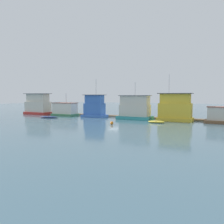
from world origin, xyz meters
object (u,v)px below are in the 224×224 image
object	(u,v)px
houseboat_teal	(135,108)
dinghy_yellow	(156,122)
houseboat_yellow	(175,108)
houseboat_red	(38,105)
houseboat_blue	(94,107)
houseboat_green	(65,109)
dinghy_navy	(49,117)
buoy_orange	(112,123)
houseboat_brown	(224,116)

from	to	relation	value
houseboat_teal	dinghy_yellow	xyz separation A→B (m)	(5.67, -3.92, -2.08)
houseboat_yellow	houseboat_red	bearing A→B (deg)	-178.81
houseboat_teal	houseboat_blue	bearing A→B (deg)	178.87
houseboat_green	dinghy_yellow	xyz separation A→B (m)	(24.53, -4.50, -1.35)
houseboat_red	dinghy_navy	bearing A→B (deg)	-32.96
houseboat_teal	dinghy_navy	size ratio (longest dim) A/B	1.76
houseboat_yellow	buoy_orange	bearing A→B (deg)	-128.98
houseboat_teal	houseboat_yellow	xyz separation A→B (m)	(8.05, 1.00, 0.19)
houseboat_blue	dinghy_navy	bearing A→B (deg)	-143.85
houseboat_teal	buoy_orange	distance (m)	9.88
dinghy_navy	dinghy_yellow	world-z (taller)	dinghy_yellow
houseboat_red	buoy_orange	xyz separation A→B (m)	(27.06, -9.92, -2.22)
dinghy_navy	houseboat_brown	bearing A→B (deg)	11.04
houseboat_red	houseboat_green	world-z (taller)	houseboat_green
houseboat_green	houseboat_brown	xyz separation A→B (m)	(35.58, 0.42, -0.19)
houseboat_teal	buoy_orange	size ratio (longest dim) A/B	13.92
houseboat_brown	buoy_orange	size ratio (longest dim) A/B	12.00
houseboat_red	houseboat_yellow	world-z (taller)	houseboat_yellow
houseboat_teal	houseboat_brown	size ratio (longest dim) A/B	1.16
houseboat_yellow	buoy_orange	xyz separation A→B (m)	(-8.63, -10.66, -2.21)
houseboat_yellow	dinghy_yellow	size ratio (longest dim) A/B	2.90
houseboat_blue	houseboat_teal	bearing A→B (deg)	-1.13
houseboat_brown	houseboat_red	bearing A→B (deg)	-179.06
houseboat_red	buoy_orange	world-z (taller)	houseboat_red
houseboat_brown	dinghy_yellow	world-z (taller)	houseboat_brown
houseboat_brown	houseboat_yellow	bearing A→B (deg)	179.92
houseboat_green	houseboat_yellow	xyz separation A→B (m)	(26.91, 0.43, 0.92)
dinghy_navy	houseboat_teal	bearing A→B (deg)	17.73
houseboat_yellow	houseboat_brown	world-z (taller)	houseboat_yellow
houseboat_yellow	dinghy_yellow	distance (m)	5.93
houseboat_blue	houseboat_green	bearing A→B (deg)	177.58
houseboat_blue	houseboat_brown	bearing A→B (deg)	1.70
houseboat_red	houseboat_green	distance (m)	8.83
dinghy_navy	houseboat_yellow	bearing A→B (deg)	14.57
houseboat_blue	dinghy_navy	xyz separation A→B (m)	(-8.25, -6.03, -2.08)
houseboat_red	houseboat_yellow	xyz separation A→B (m)	(35.68, 0.74, -0.01)
houseboat_yellow	houseboat_brown	xyz separation A→B (m)	(8.67, -0.01, -1.11)
houseboat_yellow	dinghy_navy	size ratio (longest dim) A/B	2.09
houseboat_brown	buoy_orange	distance (m)	20.34
houseboat_blue	houseboat_brown	size ratio (longest dim) A/B	1.31
houseboat_teal	houseboat_yellow	distance (m)	8.12
houseboat_brown	buoy_orange	world-z (taller)	houseboat_brown
houseboat_teal	buoy_orange	world-z (taller)	houseboat_teal
houseboat_red	houseboat_teal	bearing A→B (deg)	-0.54
houseboat_blue	houseboat_teal	size ratio (longest dim) A/B	1.13
houseboat_red	houseboat_brown	distance (m)	44.37
houseboat_red	dinghy_yellow	distance (m)	33.64
houseboat_red	dinghy_navy	world-z (taller)	houseboat_red
houseboat_brown	dinghy_yellow	bearing A→B (deg)	-156.03
houseboat_red	houseboat_teal	world-z (taller)	houseboat_teal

